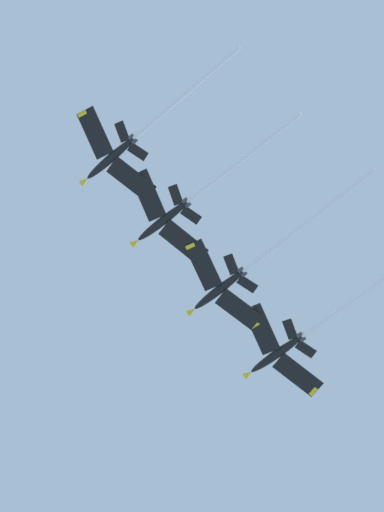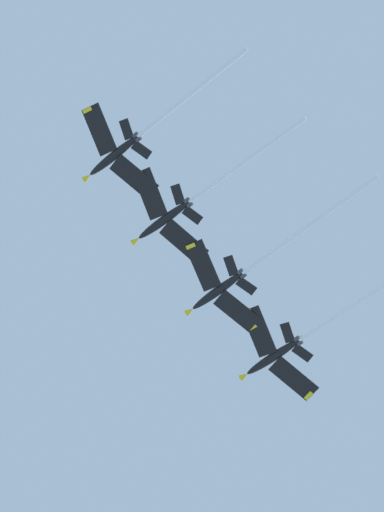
% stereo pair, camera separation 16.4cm
% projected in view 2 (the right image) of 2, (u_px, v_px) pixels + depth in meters
% --- Properties ---
extents(jet_far_left, '(19.54, 35.52, 14.72)m').
position_uv_depth(jet_far_left, '(133.00, 141.00, 170.92)').
color(jet_far_left, black).
extents(jet_inner_left, '(19.52, 36.16, 13.65)m').
position_uv_depth(jet_inner_left, '(183.00, 207.00, 171.14)').
color(jet_inner_left, black).
extents(jet_centre, '(19.57, 39.63, 16.24)m').
position_uv_depth(jet_centre, '(244.00, 272.00, 170.20)').
color(jet_centre, black).
extents(jet_inner_right, '(19.55, 39.60, 15.52)m').
position_uv_depth(jet_inner_right, '(297.00, 342.00, 170.70)').
color(jet_inner_right, black).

